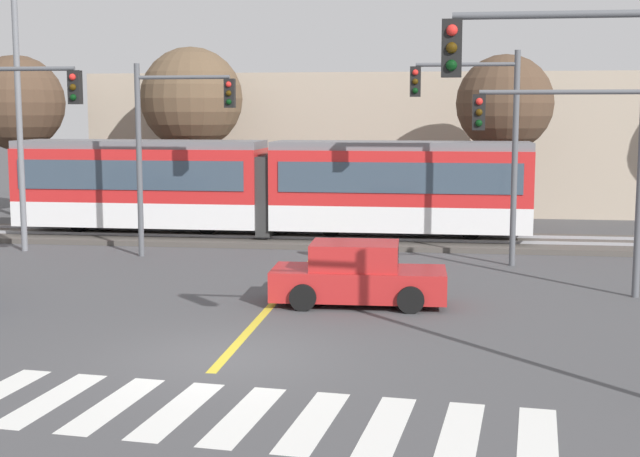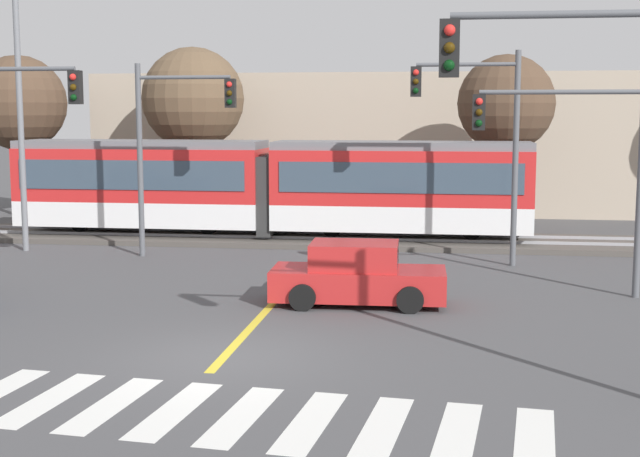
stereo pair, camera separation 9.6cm
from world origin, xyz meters
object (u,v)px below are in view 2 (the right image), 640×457
at_px(traffic_light_near_right, 596,134).
at_px(bare_tree_west, 193,99).
at_px(street_lamp_west, 23,85).
at_px(sedan_crossing, 358,276).
at_px(traffic_light_mid_right, 579,149).
at_px(traffic_light_far_right, 482,126).
at_px(bare_tree_far_west, 19,103).
at_px(light_rail_tram, 269,184).
at_px(bare_tree_east, 506,104).
at_px(traffic_light_far_left, 171,131).

distance_m(traffic_light_near_right, bare_tree_west, 25.90).
bearing_deg(traffic_light_near_right, street_lamp_west, 140.18).
relative_size(traffic_light_near_right, bare_tree_west, 0.88).
height_order(sedan_crossing, traffic_light_mid_right, traffic_light_mid_right).
distance_m(street_lamp_west, bare_tree_west, 9.45).
relative_size(traffic_light_near_right, street_lamp_west, 0.65).
relative_size(sedan_crossing, bare_tree_west, 0.58).
height_order(traffic_light_near_right, traffic_light_far_right, traffic_light_near_right).
relative_size(sedan_crossing, bare_tree_far_west, 0.60).
bearing_deg(traffic_light_near_right, light_rail_tram, 116.99).
bearing_deg(bare_tree_east, sedan_crossing, -106.65).
distance_m(traffic_light_far_right, traffic_light_mid_right, 4.90).
height_order(traffic_light_near_right, bare_tree_west, bare_tree_west).
height_order(sedan_crossing, bare_tree_west, bare_tree_west).
distance_m(sedan_crossing, bare_tree_far_west, 23.17).
xyz_separation_m(street_lamp_west, bare_tree_east, (16.11, 7.69, -0.57)).
bearing_deg(bare_tree_west, traffic_light_mid_right, -44.84).
relative_size(traffic_light_near_right, traffic_light_far_right, 1.00).
height_order(light_rail_tram, traffic_light_far_left, traffic_light_far_left).
distance_m(traffic_light_far_left, traffic_light_mid_right, 12.77).
distance_m(light_rail_tram, street_lamp_west, 9.00).
relative_size(sedan_crossing, street_lamp_west, 0.43).
bearing_deg(traffic_light_far_right, bare_tree_west, 140.72).
distance_m(street_lamp_west, bare_tree_far_west, 10.11).
bearing_deg(bare_tree_east, light_rail_tram, -153.75).
relative_size(traffic_light_mid_right, bare_tree_west, 0.76).
bearing_deg(bare_tree_far_west, traffic_light_far_right, -26.23).
height_order(traffic_light_near_right, traffic_light_mid_right, traffic_light_near_right).
relative_size(light_rail_tram, traffic_light_far_left, 3.00).
xyz_separation_m(traffic_light_far_left, bare_tree_east, (10.93, 8.21, 0.92)).
bearing_deg(traffic_light_far_left, light_rail_tram, 59.36).
relative_size(light_rail_tram, traffic_light_near_right, 2.86).
height_order(traffic_light_far_right, bare_tree_east, bare_tree_east).
xyz_separation_m(street_lamp_west, bare_tree_west, (3.19, 8.89, -0.34)).
relative_size(light_rail_tram, sedan_crossing, 4.35).
xyz_separation_m(traffic_light_near_right, traffic_light_far_right, (-1.30, 12.82, -0.08)).
bearing_deg(bare_tree_far_west, traffic_light_mid_right, -32.60).
bearing_deg(traffic_light_near_right, sedan_crossing, 123.21).
relative_size(traffic_light_far_left, bare_tree_far_west, 0.87).
bearing_deg(bare_tree_far_west, bare_tree_east, -3.48).
relative_size(sedan_crossing, bare_tree_east, 0.62).
height_order(sedan_crossing, traffic_light_far_right, traffic_light_far_right).
distance_m(bare_tree_west, bare_tree_east, 12.98).
bearing_deg(traffic_light_mid_right, light_rail_tram, 138.61).
relative_size(light_rail_tram, traffic_light_far_right, 2.86).
height_order(traffic_light_far_right, street_lamp_west, street_lamp_west).
bearing_deg(light_rail_tram, traffic_light_far_left, -120.64).
xyz_separation_m(sedan_crossing, traffic_light_near_right, (4.40, -6.72, 3.60)).
xyz_separation_m(traffic_light_near_right, bare_tree_west, (-13.00, 22.38, 0.88)).
relative_size(sedan_crossing, traffic_light_near_right, 0.66).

